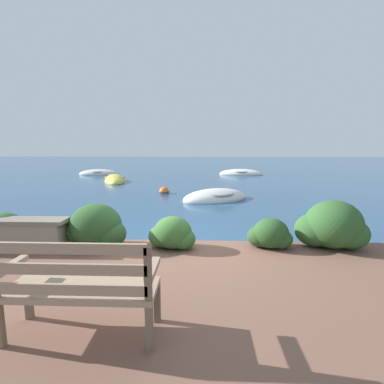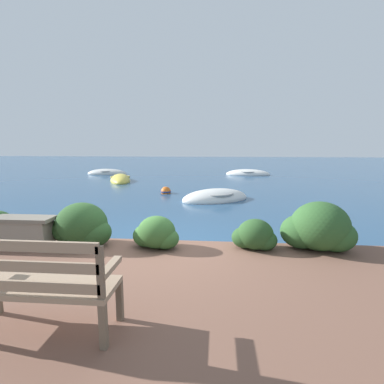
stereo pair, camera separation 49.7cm
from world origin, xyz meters
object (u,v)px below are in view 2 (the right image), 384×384
Objects in this scene: rowboat_far at (107,174)px; mooring_buoy at (166,192)px; rowboat_mid at (120,180)px; rowboat_outer at (248,174)px; park_bench at (39,283)px; rowboat_nearest at (215,198)px.

rowboat_far is 5.78× the size of mooring_buoy.
rowboat_outer is (6.91, 3.70, 0.00)m from rowboat_mid.
rowboat_mid reaches higher than mooring_buoy.
park_bench is 9.11m from mooring_buoy.
mooring_buoy is at bearing -158.40° from rowboat_mid.
rowboat_mid is (-4.99, 4.91, -0.01)m from rowboat_nearest.
rowboat_mid is at bearing 129.68° from mooring_buoy.
rowboat_outer is at bearing -79.95° from rowboat_mid.
rowboat_nearest is at bearing 82.53° from rowboat_outer.
rowboat_outer is (8.87, 0.42, 0.00)m from rowboat_far.
park_bench is 0.48× the size of rowboat_outer.
rowboat_mid is at bearing 118.49° from rowboat_far.
rowboat_outer reaches higher than mooring_buoy.
rowboat_nearest is at bearing -152.62° from rowboat_mid.
park_bench is at bearing 177.30° from rowboat_mid.
rowboat_nearest is 2.31m from mooring_buoy.
park_bench is 0.48× the size of rowboat_nearest.
rowboat_far is at bearing 104.06° from park_bench.
rowboat_nearest is 1.10× the size of rowboat_far.
rowboat_mid reaches higher than rowboat_outer.
mooring_buoy is (5.00, -6.94, 0.01)m from rowboat_far.
rowboat_far is (-6.95, 8.18, -0.01)m from rowboat_nearest.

